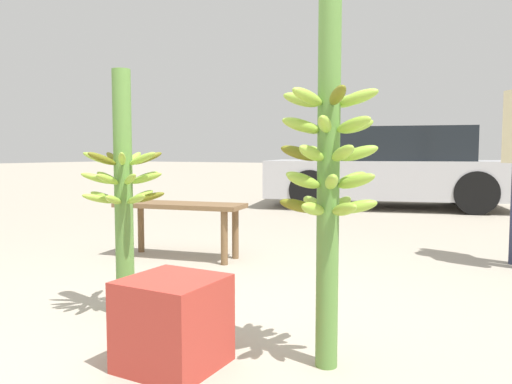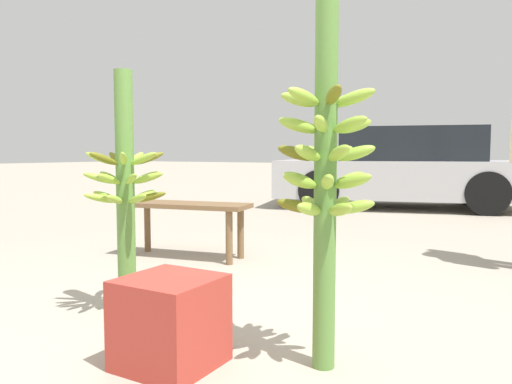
% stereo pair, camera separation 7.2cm
% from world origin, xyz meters
% --- Properties ---
extents(ground_plane, '(80.00, 80.00, 0.00)m').
position_xyz_m(ground_plane, '(0.00, 0.00, 0.00)').
color(ground_plane, '#A89E8C').
extents(banana_stalk_left, '(0.47, 0.47, 1.42)m').
position_xyz_m(banana_stalk_left, '(-0.65, 0.18, 0.74)').
color(banana_stalk_left, '#5B8C3D').
rests_on(banana_stalk_left, ground_plane).
extents(banana_stalk_center, '(0.43, 0.44, 1.66)m').
position_xyz_m(banana_stalk_center, '(0.63, 0.09, 0.88)').
color(banana_stalk_center, '#5B8C3D').
rests_on(banana_stalk_center, ground_plane).
extents(market_bench, '(1.22, 0.59, 0.50)m').
position_xyz_m(market_bench, '(-1.35, 1.61, 0.41)').
color(market_bench, brown).
rests_on(market_bench, ground_plane).
extents(parked_car, '(4.45, 2.87, 1.37)m').
position_xyz_m(parked_car, '(-0.72, 6.80, 0.67)').
color(parked_car, '#B7B7BC').
rests_on(parked_car, ground_plane).
extents(produce_crate, '(0.40, 0.40, 0.40)m').
position_xyz_m(produce_crate, '(0.04, -0.24, 0.20)').
color(produce_crate, '#B2382D').
rests_on(produce_crate, ground_plane).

